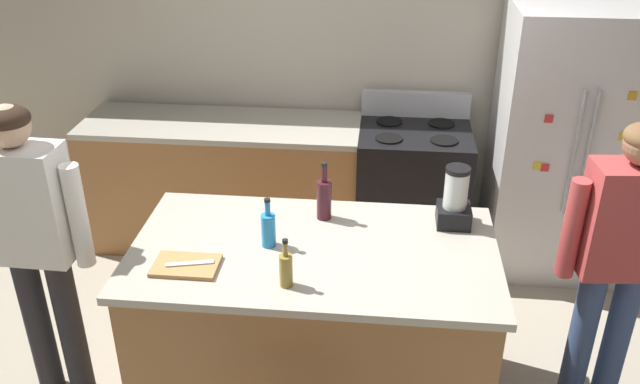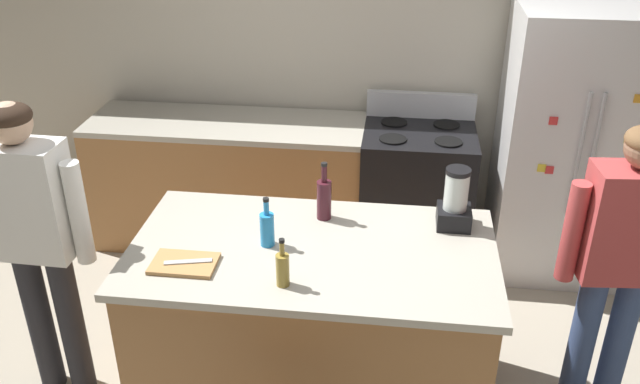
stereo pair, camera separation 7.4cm
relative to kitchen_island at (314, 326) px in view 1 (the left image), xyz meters
The scene contains 13 objects.
back_wall 2.14m from the kitchen_island, 90.00° to the left, with size 8.00×0.10×2.70m, color beige.
kitchen_island is the anchor object (origin of this frame).
back_counter_run 1.74m from the kitchen_island, 117.30° to the left, with size 2.00×0.64×0.95m.
refrigerator 2.17m from the kitchen_island, 44.82° to the left, with size 0.90×0.73×1.82m.
stove_range 1.61m from the kitchen_island, 70.93° to the left, with size 0.76×0.65×1.13m.
person_by_island_left 1.46m from the kitchen_island, behind, with size 0.59×0.23×1.67m.
person_by_sink_right 1.55m from the kitchen_island, ahead, with size 0.60×0.26×1.62m.
blender_appliance 0.96m from the kitchen_island, 23.95° to the left, with size 0.17×0.17×0.32m.
bottle_vinegar 0.65m from the kitchen_island, 105.74° to the right, with size 0.06×0.06×0.24m.
bottle_wine 0.66m from the kitchen_island, 85.94° to the left, with size 0.08×0.08×0.32m.
bottle_soda 0.61m from the kitchen_island, behind, with size 0.07×0.07×0.26m.
cutting_board 0.78m from the kitchen_island, 158.79° to the right, with size 0.30×0.20×0.02m, color #B7844C.
chef_knife 0.77m from the kitchen_island, 158.09° to the right, with size 0.22×0.03×0.01m, color #B7BABF.
Camera 1 is at (0.31, -2.72, 2.70)m, focal length 37.65 mm.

